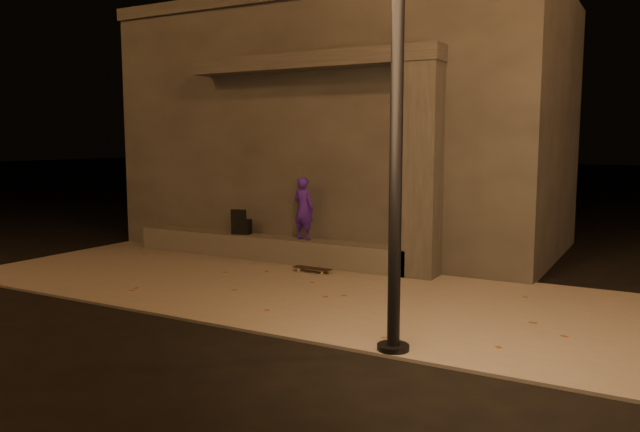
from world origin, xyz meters
The scene contains 9 objects.
ground centered at (0.00, 0.00, 0.00)m, with size 120.00×120.00×0.00m, color black.
sidewalk centered at (0.00, 2.00, 0.02)m, with size 11.00×4.40×0.04m, color slate.
building centered at (-1.00, 6.49, 2.61)m, with size 9.00×5.10×5.22m.
ledge centered at (-1.50, 3.75, 0.27)m, with size 6.00×0.55×0.45m, color #57544F.
column centered at (1.70, 3.75, 1.84)m, with size 0.55×0.55×3.60m, color #353330.
canopy centered at (-0.50, 3.80, 3.78)m, with size 5.00×0.70×0.28m, color #353330.
skateboarder centered at (-0.65, 3.75, 1.08)m, with size 0.43×0.28×1.18m, color #3F19A7.
backpack centered at (-2.09, 3.75, 0.66)m, with size 0.40×0.31×0.50m.
skateboard centered at (-0.08, 3.10, 0.11)m, with size 0.73×0.21×0.08m.
Camera 1 is at (5.30, -6.26, 2.35)m, focal length 35.00 mm.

